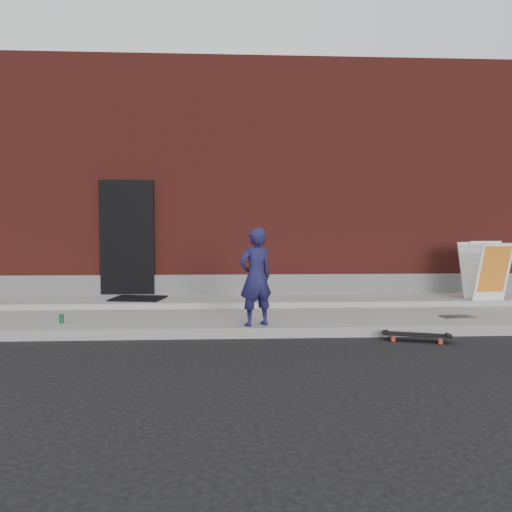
{
  "coord_description": "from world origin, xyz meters",
  "views": [
    {
      "loc": [
        -0.58,
        -7.0,
        1.55
      ],
      "look_at": [
        -0.17,
        0.8,
        1.14
      ],
      "focal_mm": 35.0,
      "sensor_mm": 36.0,
      "label": 1
    }
  ],
  "objects": [
    {
      "name": "sidewalk",
      "position": [
        0.0,
        1.5,
        0.07
      ],
      "size": [
        20.0,
        3.0,
        0.15
      ],
      "primitive_type": "cube",
      "color": "gray",
      "rests_on": "ground"
    },
    {
      "name": "doormat",
      "position": [
        -2.3,
        2.39,
        0.26
      ],
      "size": [
        1.03,
        0.88,
        0.03
      ],
      "primitive_type": "cube",
      "rotation": [
        0.0,
        0.0,
        -0.15
      ],
      "color": "black",
      "rests_on": "apron"
    },
    {
      "name": "utility_plate",
      "position": [
        3.06,
        0.7,
        0.16
      ],
      "size": [
        0.52,
        0.35,
        0.02
      ],
      "primitive_type": "cube",
      "rotation": [
        0.0,
        0.0,
        0.04
      ],
      "color": "#505155",
      "rests_on": "sidewalk"
    },
    {
      "name": "skateboard",
      "position": [
        2.0,
        -0.28,
        0.08
      ],
      "size": [
        0.92,
        0.5,
        0.1
      ],
      "color": "red",
      "rests_on": "ground"
    },
    {
      "name": "building",
      "position": [
        -0.0,
        6.99,
        2.5
      ],
      "size": [
        20.0,
        8.1,
        5.0
      ],
      "color": "#5C1E19",
      "rests_on": "ground"
    },
    {
      "name": "soda_can",
      "position": [
        -3.1,
        0.54,
        0.21
      ],
      "size": [
        0.07,
        0.07,
        0.13
      ],
      "primitive_type": "cylinder",
      "rotation": [
        0.0,
        0.0,
        -0.06
      ],
      "color": "#187C41",
      "rests_on": "sidewalk"
    },
    {
      "name": "ground",
      "position": [
        0.0,
        0.0,
        0.0
      ],
      "size": [
        80.0,
        80.0,
        0.0
      ],
      "primitive_type": "plane",
      "color": "black",
      "rests_on": "ground"
    },
    {
      "name": "apron",
      "position": [
        0.0,
        2.4,
        0.2
      ],
      "size": [
        20.0,
        1.2,
        0.1
      ],
      "primitive_type": "cube",
      "color": "gray",
      "rests_on": "sidewalk"
    },
    {
      "name": "pizza_sign",
      "position": [
        4.16,
        1.97,
        0.79
      ],
      "size": [
        0.76,
        0.86,
        1.09
      ],
      "color": "white",
      "rests_on": "apron"
    },
    {
      "name": "child",
      "position": [
        -0.21,
        0.2,
        0.86
      ],
      "size": [
        0.61,
        0.53,
        1.42
      ],
      "primitive_type": "imported",
      "rotation": [
        0.0,
        0.0,
        3.57
      ],
      "color": "#1A1843",
      "rests_on": "sidewalk"
    }
  ]
}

